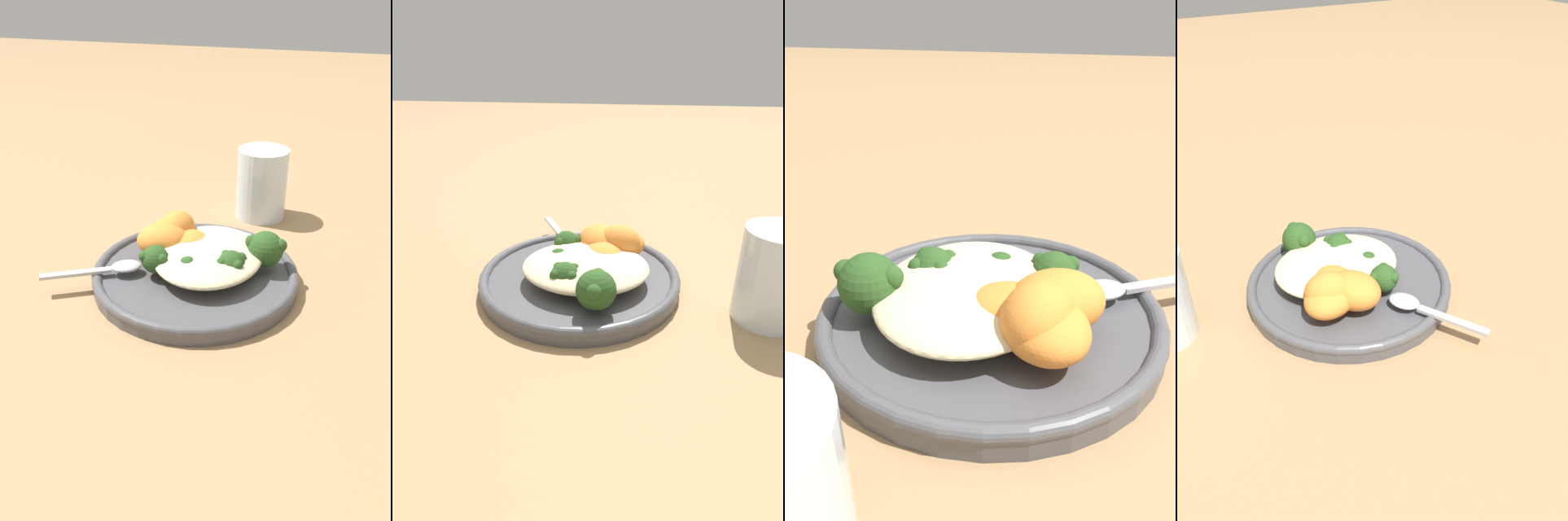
# 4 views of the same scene
# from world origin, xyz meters

# --- Properties ---
(ground_plane) EXTENTS (4.00, 4.00, 0.00)m
(ground_plane) POSITION_xyz_m (0.00, 0.00, 0.00)
(ground_plane) COLOR #9E7A51
(plate) EXTENTS (0.24, 0.24, 0.02)m
(plate) POSITION_xyz_m (0.00, -0.01, 0.01)
(plate) COLOR #4C4C51
(plate) RESTS_ON ground_plane
(quinoa_mound) EXTENTS (0.15, 0.13, 0.03)m
(quinoa_mound) POSITION_xyz_m (-0.01, -0.00, 0.04)
(quinoa_mound) COLOR beige
(quinoa_mound) RESTS_ON plate
(broccoli_stalk_0) EXTENTS (0.08, 0.07, 0.03)m
(broccoli_stalk_0) POSITION_xyz_m (0.02, -0.05, 0.04)
(broccoli_stalk_0) COLOR #9EBC66
(broccoli_stalk_0) RESTS_ON plate
(broccoli_stalk_1) EXTENTS (0.08, 0.03, 0.03)m
(broccoli_stalk_1) POSITION_xyz_m (0.01, -0.01, 0.03)
(broccoli_stalk_1) COLOR #9EBC66
(broccoli_stalk_1) RESTS_ON plate
(broccoli_stalk_2) EXTENTS (0.07, 0.09, 0.03)m
(broccoli_stalk_2) POSITION_xyz_m (-0.00, 0.02, 0.04)
(broccoli_stalk_2) COLOR #9EBC66
(broccoli_stalk_2) RESTS_ON plate
(broccoli_stalk_3) EXTENTS (0.04, 0.12, 0.04)m
(broccoli_stalk_3) POSITION_xyz_m (-0.03, 0.05, 0.04)
(broccoli_stalk_3) COLOR #9EBC66
(broccoli_stalk_3) RESTS_ON plate
(sweet_potato_chunk_0) EXTENTS (0.08, 0.08, 0.04)m
(sweet_potato_chunk_0) POSITION_xyz_m (-0.02, -0.06, 0.04)
(sweet_potato_chunk_0) COLOR orange
(sweet_potato_chunk_0) RESTS_ON plate
(sweet_potato_chunk_1) EXTENTS (0.08, 0.08, 0.03)m
(sweet_potato_chunk_1) POSITION_xyz_m (-0.05, -0.06, 0.04)
(sweet_potato_chunk_1) COLOR orange
(sweet_potato_chunk_1) RESTS_ON plate
(sweet_potato_chunk_2) EXTENTS (0.05, 0.07, 0.03)m
(sweet_potato_chunk_2) POSITION_xyz_m (-0.03, -0.03, 0.04)
(sweet_potato_chunk_2) COLOR orange
(sweet_potato_chunk_2) RESTS_ON plate
(sweet_potato_chunk_3) EXTENTS (0.06, 0.05, 0.05)m
(sweet_potato_chunk_3) POSITION_xyz_m (-0.04, -0.05, 0.04)
(sweet_potato_chunk_3) COLOR orange
(sweet_potato_chunk_3) RESTS_ON plate
(spoon) EXTENTS (0.07, 0.11, 0.01)m
(spoon) POSITION_xyz_m (0.04, -0.10, 0.03)
(spoon) COLOR #B7B7BC
(spoon) RESTS_ON plate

